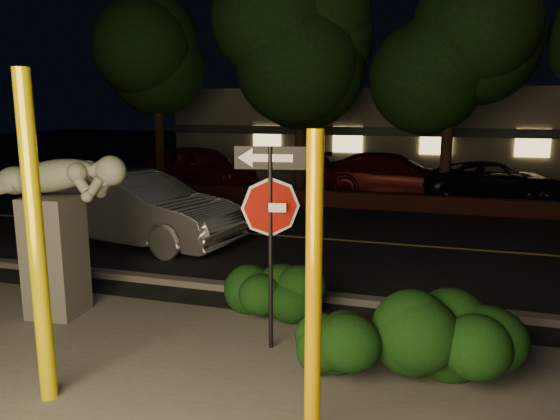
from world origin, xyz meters
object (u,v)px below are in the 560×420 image
object	(u,v)px
sculpture	(55,218)
silver_sedan	(136,209)
signpost	(270,208)
yellow_pole_left	(36,243)
parked_car_darkred	(392,175)
parked_car_dark	(495,182)
parked_car_red	(200,167)
yellow_pole_right	(313,300)

from	to	relation	value
sculpture	silver_sedan	xyz separation A→B (m)	(-1.27, 4.25, -0.71)
signpost	silver_sedan	world-z (taller)	signpost
yellow_pole_left	silver_sedan	world-z (taller)	yellow_pole_left
sculpture	parked_car_darkred	world-z (taller)	sculpture
silver_sedan	sculpture	bearing A→B (deg)	-153.71
parked_car_dark	sculpture	bearing A→B (deg)	136.27
silver_sedan	parked_car_red	bearing A→B (deg)	25.09
yellow_pole_left	silver_sedan	bearing A→B (deg)	113.67
sculpture	parked_car_red	size ratio (longest dim) A/B	0.50
signpost	parked_car_red	bearing A→B (deg)	108.90
yellow_pole_right	signpost	distance (m)	2.31
parked_car_darkred	sculpture	bearing A→B (deg)	161.66
signpost	parked_car_darkred	size ratio (longest dim) A/B	0.51
yellow_pole_right	parked_car_red	world-z (taller)	yellow_pole_right
parked_car_dark	yellow_pole_right	bearing A→B (deg)	155.87
silver_sedan	signpost	bearing A→B (deg)	-123.24
yellow_pole_left	signpost	bearing A→B (deg)	44.60
parked_car_red	signpost	bearing A→B (deg)	-127.29
signpost	parked_car_red	world-z (taller)	signpost
yellow_pole_right	sculpture	world-z (taller)	yellow_pole_right
sculpture	parked_car_dark	bearing A→B (deg)	55.05
sculpture	parked_car_darkred	bearing A→B (deg)	68.10
yellow_pole_right	parked_car_darkred	bearing A→B (deg)	93.01
sculpture	yellow_pole_left	bearing A→B (deg)	-59.60
yellow_pole_right	parked_car_red	size ratio (longest dim) A/B	0.61
silver_sedan	parked_car_darkred	distance (m)	9.81
parked_car_dark	yellow_pole_left	bearing A→B (deg)	144.90
yellow_pole_left	parked_car_dark	bearing A→B (deg)	69.01
sculpture	parked_car_darkred	distance (m)	13.24
sculpture	parked_car_red	world-z (taller)	sculpture
silver_sedan	parked_car_dark	size ratio (longest dim) A/B	1.04
sculpture	parked_car_darkred	size ratio (longest dim) A/B	0.47
yellow_pole_left	parked_car_red	world-z (taller)	yellow_pole_left
parked_car_red	parked_car_darkred	xyz separation A→B (m)	(7.30, 0.23, -0.08)
yellow_pole_left	parked_car_darkred	bearing A→B (deg)	81.34
sculpture	parked_car_red	xyz separation A→B (m)	(-3.53, 12.44, -0.70)
yellow_pole_right	parked_car_dark	distance (m)	15.02
parked_car_red	parked_car_darkred	distance (m)	7.30
signpost	yellow_pole_right	bearing A→B (deg)	-72.29
yellow_pole_left	sculpture	world-z (taller)	yellow_pole_left
signpost	parked_car_red	xyz separation A→B (m)	(-7.02, 12.60, -1.08)
yellow_pole_right	parked_car_darkred	distance (m)	14.88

